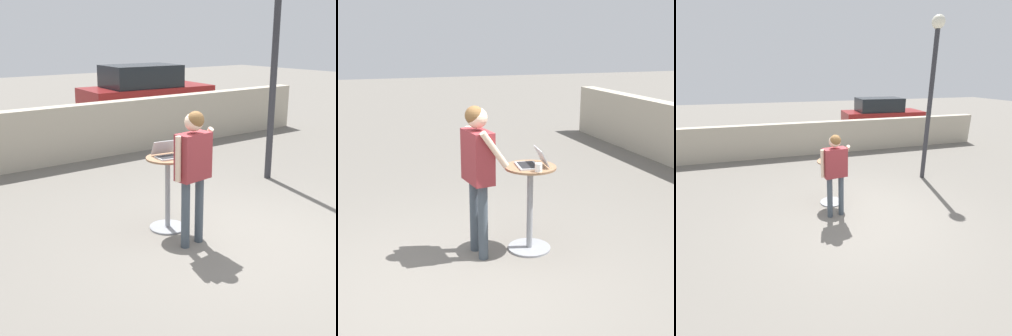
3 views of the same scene
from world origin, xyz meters
The scene contains 5 objects.
ground_plane centered at (0.00, 0.00, 0.00)m, with size 50.00×50.00×0.00m, color slate.
cafe_table centered at (-0.43, 0.91, 0.57)m, with size 0.59×0.59×1.02m.
laptop centered at (-0.43, 0.93, 1.06)m, with size 0.38×0.37×0.21m.
coffee_mug centered at (-0.20, 0.91, 1.07)m, with size 0.12×0.08×0.09m.
standing_person centered at (-0.49, 0.31, 1.11)m, with size 0.60×0.42×1.73m.
Camera 2 is at (4.30, -0.99, 2.43)m, focal length 50.00 mm.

